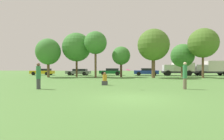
{
  "coord_description": "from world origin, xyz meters",
  "views": [
    {
      "loc": [
        -0.4,
        -8.86,
        1.53
      ],
      "look_at": [
        -1.32,
        3.99,
        1.29
      ],
      "focal_mm": 29.57,
      "sensor_mm": 36.0,
      "label": 1
    }
  ],
  "objects_px": {
    "frisbee": "(128,70)",
    "tree_1": "(77,47)",
    "tree_4": "(153,45)",
    "parked_car_yellow": "(43,72)",
    "tree_2": "(96,43)",
    "delivery_truck_white": "(179,68)",
    "person_thrower": "(38,76)",
    "tree_0": "(48,52)",
    "parked_car_grey": "(79,72)",
    "tree_6": "(203,43)",
    "person_catcher": "(185,75)",
    "tree_5": "(182,56)",
    "delivery_truck_silver": "(213,68)",
    "tree_3": "(121,56)",
    "bystander_sitting": "(105,80)",
    "parked_car_green": "(111,71)",
    "parked_car_blue": "(146,72)"
  },
  "relations": [
    {
      "from": "frisbee",
      "to": "tree_1",
      "type": "distance_m",
      "value": 16.58
    },
    {
      "from": "tree_4",
      "to": "parked_car_yellow",
      "type": "height_order",
      "value": "tree_4"
    },
    {
      "from": "tree_2",
      "to": "delivery_truck_white",
      "type": "xyz_separation_m",
      "value": [
        13.27,
        6.57,
        -3.62
      ]
    },
    {
      "from": "person_thrower",
      "to": "tree_0",
      "type": "height_order",
      "value": "tree_0"
    },
    {
      "from": "tree_2",
      "to": "parked_car_grey",
      "type": "xyz_separation_m",
      "value": [
        -4.06,
        6.53,
        -4.23
      ]
    },
    {
      "from": "person_thrower",
      "to": "tree_6",
      "type": "bearing_deg",
      "value": 35.5
    },
    {
      "from": "person_catcher",
      "to": "frisbee",
      "type": "relative_size",
      "value": 6.77
    },
    {
      "from": "person_thrower",
      "to": "parked_car_grey",
      "type": "xyz_separation_m",
      "value": [
        -2.33,
        20.05,
        -0.3
      ]
    },
    {
      "from": "tree_4",
      "to": "person_catcher",
      "type": "bearing_deg",
      "value": -88.97
    },
    {
      "from": "tree_2",
      "to": "tree_5",
      "type": "height_order",
      "value": "tree_2"
    },
    {
      "from": "parked_car_grey",
      "to": "delivery_truck_silver",
      "type": "xyz_separation_m",
      "value": [
        23.23,
        0.44,
        0.73
      ]
    },
    {
      "from": "person_catcher",
      "to": "tree_3",
      "type": "xyz_separation_m",
      "value": [
        -4.61,
        13.91,
        2.14
      ]
    },
    {
      "from": "tree_0",
      "to": "delivery_truck_silver",
      "type": "relative_size",
      "value": 0.87
    },
    {
      "from": "bystander_sitting",
      "to": "tree_2",
      "type": "height_order",
      "value": "tree_2"
    },
    {
      "from": "tree_5",
      "to": "bystander_sitting",
      "type": "bearing_deg",
      "value": -128.55
    },
    {
      "from": "parked_car_green",
      "to": "delivery_truck_silver",
      "type": "distance_m",
      "value": 17.5
    },
    {
      "from": "frisbee",
      "to": "delivery_truck_silver",
      "type": "distance_m",
      "value": 25.12
    },
    {
      "from": "bystander_sitting",
      "to": "delivery_truck_white",
      "type": "relative_size",
      "value": 0.2
    },
    {
      "from": "parked_car_yellow",
      "to": "frisbee",
      "type": "bearing_deg",
      "value": 128.3
    },
    {
      "from": "frisbee",
      "to": "parked_car_blue",
      "type": "height_order",
      "value": "frisbee"
    },
    {
      "from": "frisbee",
      "to": "delivery_truck_white",
      "type": "xyz_separation_m",
      "value": [
        8.93,
        19.87,
        -0.08
      ]
    },
    {
      "from": "tree_1",
      "to": "tree_4",
      "type": "xyz_separation_m",
      "value": [
        10.97,
        -1.61,
        0.06
      ]
    },
    {
      "from": "person_thrower",
      "to": "tree_2",
      "type": "xyz_separation_m",
      "value": [
        1.73,
        13.51,
        3.94
      ]
    },
    {
      "from": "bystander_sitting",
      "to": "tree_5",
      "type": "xyz_separation_m",
      "value": [
        10.1,
        12.68,
        2.71
      ]
    },
    {
      "from": "person_catcher",
      "to": "tree_0",
      "type": "distance_m",
      "value": 19.73
    },
    {
      "from": "tree_2",
      "to": "tree_3",
      "type": "xyz_separation_m",
      "value": [
        3.56,
        1.06,
        -1.75
      ]
    },
    {
      "from": "bystander_sitting",
      "to": "parked_car_grey",
      "type": "height_order",
      "value": "parked_car_grey"
    },
    {
      "from": "tree_5",
      "to": "parked_car_grey",
      "type": "relative_size",
      "value": 1.15
    },
    {
      "from": "tree_2",
      "to": "delivery_truck_white",
      "type": "bearing_deg",
      "value": 26.33
    },
    {
      "from": "person_thrower",
      "to": "parked_car_green",
      "type": "relative_size",
      "value": 0.44
    },
    {
      "from": "tree_0",
      "to": "tree_4",
      "type": "xyz_separation_m",
      "value": [
        14.67,
        -0.18,
        0.81
      ]
    },
    {
      "from": "bystander_sitting",
      "to": "delivery_truck_silver",
      "type": "xyz_separation_m",
      "value": [
        16.71,
        17.46,
        0.91
      ]
    },
    {
      "from": "tree_5",
      "to": "parked_car_yellow",
      "type": "distance_m",
      "value": 23.91
    },
    {
      "from": "tree_6",
      "to": "parked_car_grey",
      "type": "relative_size",
      "value": 1.56
    },
    {
      "from": "tree_2",
      "to": "tree_0",
      "type": "bearing_deg",
      "value": -178.35
    },
    {
      "from": "bystander_sitting",
      "to": "parked_car_blue",
      "type": "xyz_separation_m",
      "value": [
        5.33,
        16.81,
        0.24
      ]
    },
    {
      "from": "parked_car_grey",
      "to": "parked_car_blue",
      "type": "xyz_separation_m",
      "value": [
        11.85,
        -0.21,
        0.06
      ]
    },
    {
      "from": "person_catcher",
      "to": "tree_5",
      "type": "height_order",
      "value": "tree_5"
    },
    {
      "from": "tree_1",
      "to": "person_catcher",
      "type": "bearing_deg",
      "value": -51.53
    },
    {
      "from": "tree_2",
      "to": "parked_car_blue",
      "type": "bearing_deg",
      "value": 39.08
    },
    {
      "from": "frisbee",
      "to": "parked_car_yellow",
      "type": "xyz_separation_m",
      "value": [
        -15.11,
        20.08,
        -0.69
      ]
    },
    {
      "from": "tree_6",
      "to": "tree_3",
      "type": "bearing_deg",
      "value": 173.41
    },
    {
      "from": "tree_4",
      "to": "delivery_truck_silver",
      "type": "bearing_deg",
      "value": 33.21
    },
    {
      "from": "frisbee",
      "to": "tree_5",
      "type": "bearing_deg",
      "value": 62.03
    },
    {
      "from": "delivery_truck_silver",
      "to": "parked_car_green",
      "type": "bearing_deg",
      "value": 1.63
    },
    {
      "from": "tree_1",
      "to": "delivery_truck_white",
      "type": "height_order",
      "value": "tree_1"
    },
    {
      "from": "tree_0",
      "to": "tree_6",
      "type": "distance_m",
      "value": 21.25
    },
    {
      "from": "parked_car_yellow",
      "to": "parked_car_blue",
      "type": "relative_size",
      "value": 0.98
    },
    {
      "from": "parked_car_blue",
      "to": "person_catcher",
      "type": "bearing_deg",
      "value": 92.5
    },
    {
      "from": "person_catcher",
      "to": "tree_2",
      "type": "relative_size",
      "value": 0.28
    }
  ]
}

